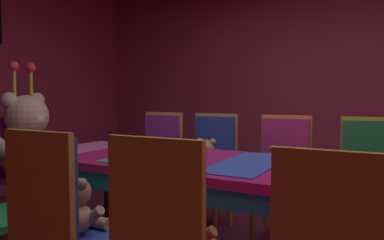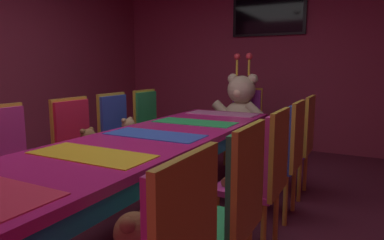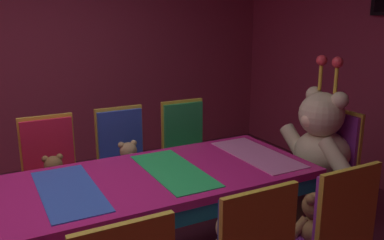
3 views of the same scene
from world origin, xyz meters
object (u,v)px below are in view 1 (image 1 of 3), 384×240
(chair_left_2, at_px, (166,235))
(chair_right_3, at_px, (212,158))
(teddy_right_2, at_px, (278,168))
(king_teddy_bear, at_px, (28,140))
(chair_left_3, at_px, (54,214))
(chair_right_1, at_px, (369,171))
(teddy_right_3, at_px, (205,160))
(throne_chair, at_px, (16,159))
(chair_right_4, at_px, (160,153))
(teddy_right_4, at_px, (151,156))
(teddy_left_2, at_px, (184,229))
(teddy_left_3, at_px, (78,209))
(banquet_table, at_px, (248,178))
(chair_right_2, at_px, (283,164))

(chair_left_2, height_order, chair_right_3, same)
(teddy_right_2, xyz_separation_m, king_teddy_bear, (-0.73, 1.93, 0.18))
(chair_left_3, distance_m, chair_right_1, 2.13)
(teddy_right_2, height_order, teddy_right_3, teddy_right_3)
(throne_chair, height_order, king_teddy_bear, king_teddy_bear)
(throne_chair, bearing_deg, chair_right_4, 43.67)
(teddy_right_3, bearing_deg, teddy_right_4, -90.64)
(teddy_left_2, bearing_deg, chair_left_3, 106.04)
(throne_chair, bearing_deg, chair_right_1, 17.71)
(teddy_left_2, height_order, chair_right_1, chair_right_1)
(teddy_right_3, bearing_deg, king_teddy_bear, -61.04)
(chair_right_4, bearing_deg, teddy_right_4, -0.00)
(teddy_left_3, bearing_deg, teddy_right_3, 1.00)
(chair_right_3, relative_size, teddy_right_3, 2.89)
(king_teddy_bear, bearing_deg, banquet_table, -0.00)
(chair_right_3, bearing_deg, chair_right_4, -90.55)
(chair_right_2, xyz_separation_m, chair_right_4, (0.00, 1.19, 0.00))
(chair_left_3, distance_m, teddy_right_3, 1.60)
(chair_right_2, bearing_deg, throne_chair, -67.57)
(banquet_table, xyz_separation_m, teddy_right_4, (0.73, 1.21, -0.07))
(chair_left_2, distance_m, throne_chair, 2.26)
(teddy_left_2, relative_size, chair_right_1, 0.29)
(chair_right_1, bearing_deg, teddy_right_3, -83.24)
(banquet_table, distance_m, king_teddy_bear, 1.95)
(teddy_left_2, distance_m, teddy_right_4, 1.86)
(chair_right_2, distance_m, teddy_right_3, 0.65)
(banquet_table, relative_size, teddy_right_4, 9.64)
(chair_left_3, distance_m, chair_right_3, 1.75)
(chair_left_2, height_order, teddy_right_3, chair_left_2)
(chair_right_2, height_order, chair_right_3, same)
(chair_right_1, xyz_separation_m, teddy_right_3, (-0.15, 1.25, -0.00))
(teddy_left_3, relative_size, chair_right_2, 0.30)
(teddy_left_3, distance_m, chair_right_1, 2.02)
(chair_left_2, distance_m, king_teddy_bear, 2.11)
(banquet_table, relative_size, throne_chair, 3.21)
(teddy_right_4, bearing_deg, banquet_table, 58.90)
(chair_left_3, height_order, chair_right_4, same)
(teddy_right_4, bearing_deg, teddy_right_3, 89.36)
(teddy_right_3, distance_m, king_teddy_bear, 1.50)
(chair_right_2, relative_size, chair_right_4, 1.00)
(chair_left_2, height_order, chair_right_1, same)
(chair_left_3, xyz_separation_m, king_teddy_bear, (0.88, 1.33, 0.17))
(teddy_right_4, bearing_deg, teddy_left_3, 21.89)
(chair_left_2, distance_m, chair_right_4, 2.09)
(teddy_right_2, distance_m, teddy_right_3, 0.63)
(banquet_table, height_order, chair_right_1, chair_right_1)
(chair_right_4, distance_m, teddy_right_4, 0.15)
(chair_right_2, height_order, teddy_right_2, chair_right_2)
(banquet_table, bearing_deg, chair_left_3, 144.82)
(chair_left_3, xyz_separation_m, teddy_right_2, (1.60, -0.60, -0.01))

